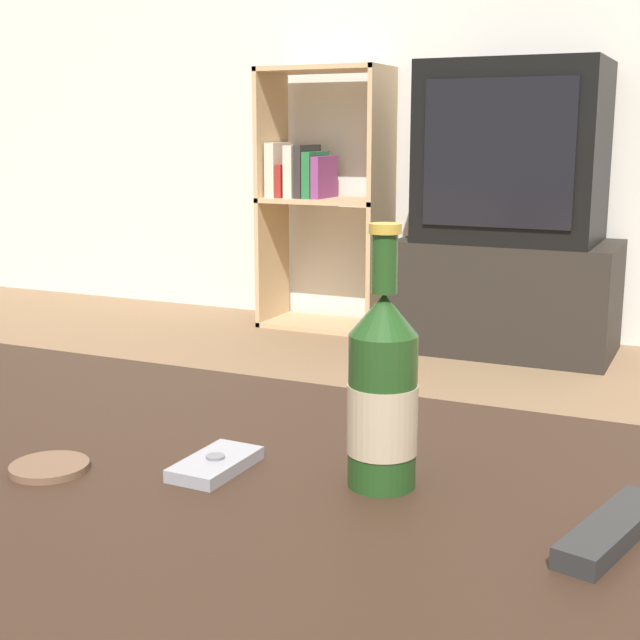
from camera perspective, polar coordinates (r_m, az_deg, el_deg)
name	(u,v)px	position (r m, az deg, el deg)	size (l,w,h in m)	color
back_wall	(590,16)	(3.84, 16.87, 18.12)	(8.00, 0.05, 2.60)	silver
coffee_table	(129,522)	(1.03, -12.13, -12.54)	(1.33, 0.78, 0.49)	#332116
tv_stand	(507,296)	(3.60, 11.87, 1.53)	(0.83, 0.48, 0.44)	#28231E
television	(513,152)	(3.54, 12.24, 10.45)	(0.67, 0.49, 0.68)	black
bookshelf	(318,192)	(3.93, -0.13, 8.18)	(0.55, 0.30, 1.13)	tan
beer_bottle	(383,394)	(0.91, 4.03, -4.74)	(0.07, 0.07, 0.27)	#1E4219
cell_phone	(216,464)	(0.99, -6.70, -9.14)	(0.06, 0.11, 0.02)	gray
remote_control	(612,530)	(0.86, 18.21, -12.63)	(0.08, 0.18, 0.02)	#282828
coaster	(50,467)	(1.02, -16.93, -9.00)	(0.09, 0.09, 0.01)	brown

